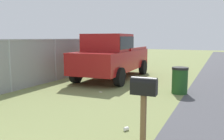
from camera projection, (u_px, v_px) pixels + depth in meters
The scene contains 6 objects.
mailbox at pixel (144, 91), 4.20m from camera, with size 0.23×0.48×1.22m.
pickup_truck at pixel (112, 55), 10.94m from camera, with size 5.29×2.42×2.09m.
trash_bin at pixel (180, 80), 8.06m from camera, with size 0.56×0.56×0.92m.
fence_section at pixel (72, 56), 11.58m from camera, with size 17.51×0.07×1.87m.
litter_wrapper_midfield_b at pixel (101, 92), 8.34m from camera, with size 0.12×0.08×0.01m, color silver.
litter_cup_far_scatter at pixel (126, 129), 4.85m from camera, with size 0.08×0.08×0.10m, color white.
Camera 1 is at (0.27, -2.51, 1.91)m, focal length 37.52 mm.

